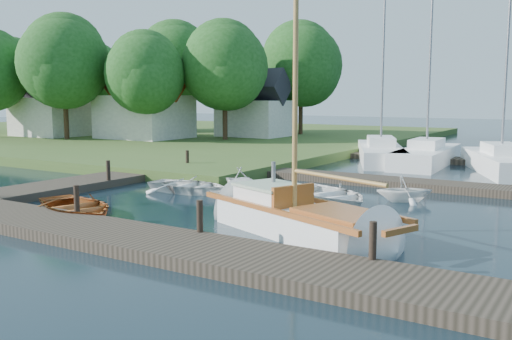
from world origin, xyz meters
The scene contains 29 objects.
ground centered at (0.00, 0.00, 0.00)m, with size 160.00×160.00×0.00m, color black.
near_dock centered at (0.00, -6.00, 0.15)m, with size 18.00×2.20×0.30m, color #2C261C.
left_dock centered at (-8.00, 2.00, 0.15)m, with size 2.20×18.00×0.30m, color #2C261C.
far_dock centered at (2.00, 6.50, 0.15)m, with size 14.00×1.60×0.30m, color #2C261C.
shore centered at (-28.00, 22.00, 0.25)m, with size 50.00×40.00×0.50m, color #3C5823.
mooring_post_1 centered at (-3.00, -5.00, 0.70)m, with size 0.16×0.16×0.80m, color black.
mooring_post_2 centered at (1.50, -5.00, 0.70)m, with size 0.16×0.16×0.80m, color black.
mooring_post_3 centered at (6.00, -5.00, 0.70)m, with size 0.16×0.16×0.80m, color black.
mooring_post_4 centered at (-7.00, 0.00, 0.70)m, with size 0.16×0.16×0.80m, color black.
mooring_post_5 centered at (-7.00, 5.00, 0.70)m, with size 0.16×0.16×0.80m, color black.
sailboat centered at (3.25, -2.81, 0.34)m, with size 7.37×4.45×9.83m.
dinghy centered at (-3.81, -4.38, 0.38)m, with size 2.65×3.71×0.77m, color brown.
tender_a centered at (-3.54, 0.83, 0.35)m, with size 2.42×3.39×0.70m, color white.
tender_b centered at (-1.94, 2.02, 0.52)m, with size 1.72×1.99×1.05m, color white.
tender_c centered at (1.93, 1.55, 0.41)m, with size 2.80×3.92×0.81m, color white.
tender_d centered at (4.02, 3.34, 0.51)m, with size 1.67×1.94×1.02m, color white.
marina_boat_0 centered at (-0.92, 14.55, 0.56)m, with size 5.46×8.66×10.30m.
marina_boat_1 centered at (1.69, 14.34, 0.57)m, with size 2.67×8.06×10.64m.
marina_boat_2 centered at (5.56, 13.27, 0.58)m, with size 5.14×8.01×11.42m.
house_a centered at (-20.00, 16.00, 2.96)m, with size 6.30×5.00×6.29m.
house_b centered at (-28.00, 14.00, 2.77)m, with size 5.77×4.50×5.79m.
house_c centered at (-14.00, 22.00, 2.58)m, with size 5.25×4.00×5.28m.
tree_1 centered at (-24.00, 12.05, 6.09)m, with size 6.70×6.70×9.20m.
tree_2 centered at (-18.00, 14.05, 5.25)m, with size 5.83×5.75×7.82m.
tree_3 centered at (-14.00, 18.05, 5.81)m, with size 6.41×6.38×8.74m.
tree_4 centered at (-22.00, 22.05, 6.37)m, with size 7.01×7.01×9.66m.
tree_5 centered at (-30.00, 20.05, 5.42)m, with size 6.00×5.94×8.10m.
tree_6 centered at (-36.00, 16.05, 5.64)m, with size 6.24×6.20×8.46m.
tree_7 centered at (-12.00, 26.05, 6.20)m, with size 6.83×6.83×9.38m.
Camera 1 is at (10.07, -15.99, 3.67)m, focal length 40.00 mm.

